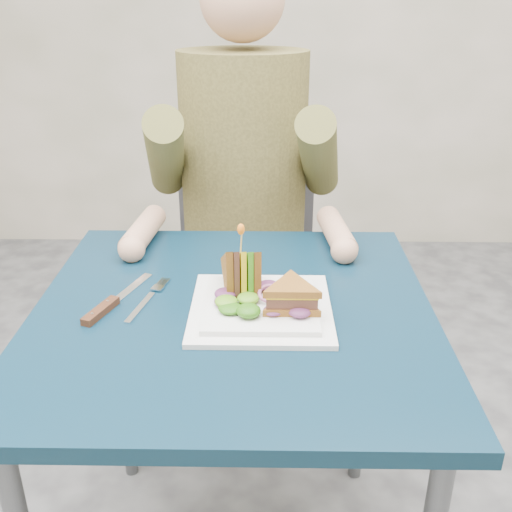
{
  "coord_description": "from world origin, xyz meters",
  "views": [
    {
      "loc": [
        0.06,
        -0.98,
        1.29
      ],
      "look_at": [
        0.04,
        0.04,
        0.82
      ],
      "focal_mm": 42.0,
      "sensor_mm": 36.0,
      "label": 1
    }
  ],
  "objects_px": {
    "table": "(234,343)",
    "sandwich_flat": "(292,297)",
    "sandwich_upright": "(241,274)",
    "fork": "(147,300)",
    "chair": "(246,249)",
    "plate": "(261,307)",
    "knife": "(107,306)",
    "diner": "(243,137)"
  },
  "relations": [
    {
      "from": "diner",
      "to": "fork",
      "type": "distance_m",
      "value": 0.61
    },
    {
      "from": "table",
      "to": "chair",
      "type": "height_order",
      "value": "chair"
    },
    {
      "from": "table",
      "to": "plate",
      "type": "bearing_deg",
      "value": -13.6
    },
    {
      "from": "sandwich_upright",
      "to": "knife",
      "type": "distance_m",
      "value": 0.26
    },
    {
      "from": "plate",
      "to": "knife",
      "type": "xyz_separation_m",
      "value": [
        -0.29,
        0.0,
        -0.0
      ]
    },
    {
      "from": "sandwich_upright",
      "to": "sandwich_flat",
      "type": "bearing_deg",
      "value": -37.12
    },
    {
      "from": "chair",
      "to": "fork",
      "type": "relative_size",
      "value": 5.26
    },
    {
      "from": "table",
      "to": "sandwich_upright",
      "type": "bearing_deg",
      "value": 64.72
    },
    {
      "from": "knife",
      "to": "plate",
      "type": "bearing_deg",
      "value": -0.61
    },
    {
      "from": "sandwich_upright",
      "to": "fork",
      "type": "distance_m",
      "value": 0.19
    },
    {
      "from": "chair",
      "to": "diner",
      "type": "distance_m",
      "value": 0.39
    },
    {
      "from": "diner",
      "to": "knife",
      "type": "relative_size",
      "value": 3.48
    },
    {
      "from": "table",
      "to": "chair",
      "type": "bearing_deg",
      "value": 90.0
    },
    {
      "from": "chair",
      "to": "sandwich_flat",
      "type": "relative_size",
      "value": 7.77
    },
    {
      "from": "diner",
      "to": "plate",
      "type": "distance_m",
      "value": 0.62
    },
    {
      "from": "table",
      "to": "sandwich_flat",
      "type": "relative_size",
      "value": 6.26
    },
    {
      "from": "diner",
      "to": "sandwich_flat",
      "type": "height_order",
      "value": "diner"
    },
    {
      "from": "table",
      "to": "sandwich_upright",
      "type": "height_order",
      "value": "sandwich_upright"
    },
    {
      "from": "table",
      "to": "chair",
      "type": "relative_size",
      "value": 0.81
    },
    {
      "from": "plate",
      "to": "sandwich_flat",
      "type": "height_order",
      "value": "sandwich_flat"
    },
    {
      "from": "chair",
      "to": "plate",
      "type": "height_order",
      "value": "chair"
    },
    {
      "from": "table",
      "to": "sandwich_upright",
      "type": "relative_size",
      "value": 5.17
    },
    {
      "from": "table",
      "to": "sandwich_flat",
      "type": "distance_m",
      "value": 0.17
    },
    {
      "from": "sandwich_flat",
      "to": "diner",
      "type": "bearing_deg",
      "value": 99.87
    },
    {
      "from": "sandwich_flat",
      "to": "table",
      "type": "bearing_deg",
      "value": 160.69
    },
    {
      "from": "sandwich_flat",
      "to": "plate",
      "type": "bearing_deg",
      "value": 155.56
    },
    {
      "from": "sandwich_upright",
      "to": "fork",
      "type": "xyz_separation_m",
      "value": [
        -0.18,
        -0.01,
        -0.05
      ]
    },
    {
      "from": "diner",
      "to": "fork",
      "type": "height_order",
      "value": "diner"
    },
    {
      "from": "knife",
      "to": "fork",
      "type": "bearing_deg",
      "value": 23.74
    },
    {
      "from": "chair",
      "to": "plate",
      "type": "relative_size",
      "value": 3.58
    },
    {
      "from": "sandwich_flat",
      "to": "sandwich_upright",
      "type": "distance_m",
      "value": 0.12
    },
    {
      "from": "diner",
      "to": "sandwich_upright",
      "type": "distance_m",
      "value": 0.56
    },
    {
      "from": "table",
      "to": "fork",
      "type": "distance_m",
      "value": 0.19
    },
    {
      "from": "knife",
      "to": "sandwich_upright",
      "type": "bearing_deg",
      "value": 9.49
    },
    {
      "from": "diner",
      "to": "chair",
      "type": "bearing_deg",
      "value": 90.0
    },
    {
      "from": "fork",
      "to": "knife",
      "type": "bearing_deg",
      "value": -156.26
    },
    {
      "from": "table",
      "to": "sandwich_flat",
      "type": "height_order",
      "value": "sandwich_flat"
    },
    {
      "from": "diner",
      "to": "sandwich_upright",
      "type": "bearing_deg",
      "value": -88.41
    },
    {
      "from": "plate",
      "to": "sandwich_flat",
      "type": "xyz_separation_m",
      "value": [
        0.06,
        -0.02,
        0.04
      ]
    },
    {
      "from": "table",
      "to": "knife",
      "type": "bearing_deg",
      "value": -177.65
    },
    {
      "from": "diner",
      "to": "sandwich_flat",
      "type": "bearing_deg",
      "value": -80.13
    },
    {
      "from": "plate",
      "to": "sandwich_flat",
      "type": "distance_m",
      "value": 0.07
    }
  ]
}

